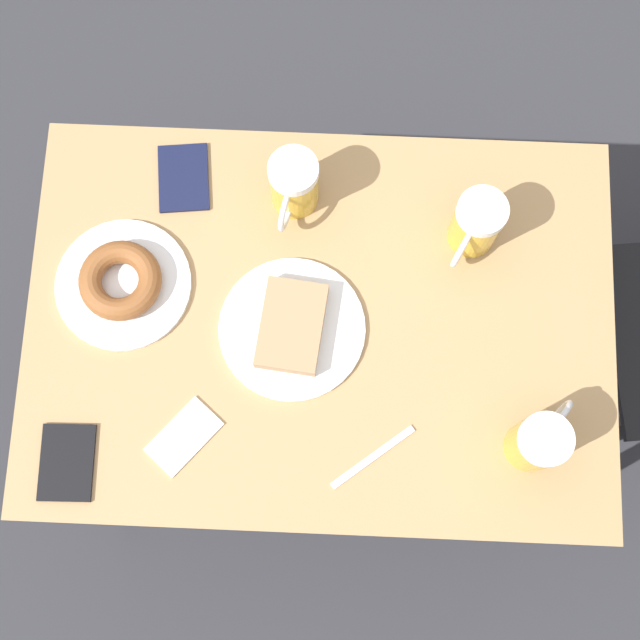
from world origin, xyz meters
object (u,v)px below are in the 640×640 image
(beer_mug_center, at_px, (539,441))
(napkin_folded, at_px, (184,437))
(beer_mug_right, at_px, (294,185))
(plate_with_cake, at_px, (292,328))
(passport_far_edge, at_px, (67,463))
(beer_mug_left, at_px, (476,224))
(passport_near_edge, at_px, (184,178))
(fork, at_px, (373,457))
(plate_with_donut, at_px, (122,282))

(beer_mug_center, bearing_deg, napkin_folded, -89.02)
(beer_mug_right, bearing_deg, plate_with_cake, 1.67)
(beer_mug_right, xyz_separation_m, passport_far_edge, (0.48, -0.35, -0.06))
(beer_mug_right, bearing_deg, napkin_folded, -20.89)
(plate_with_cake, bearing_deg, beer_mug_center, 65.88)
(beer_mug_left, distance_m, passport_near_edge, 0.52)
(beer_mug_center, xyz_separation_m, fork, (0.03, -0.26, -0.06))
(beer_mug_left, bearing_deg, passport_near_edge, -99.85)
(plate_with_donut, distance_m, passport_near_edge, 0.22)
(beer_mug_right, bearing_deg, beer_mug_center, 44.44)
(beer_mug_center, distance_m, napkin_folded, 0.58)
(plate_with_donut, height_order, passport_near_edge, plate_with_donut)
(plate_with_cake, distance_m, napkin_folded, 0.26)
(beer_mug_left, xyz_separation_m, beer_mug_center, (0.36, 0.10, 0.00))
(plate_with_cake, xyz_separation_m, passport_far_edge, (0.24, -0.36, -0.01))
(passport_near_edge, height_order, passport_far_edge, same)
(napkin_folded, bearing_deg, plate_with_cake, 138.18)
(plate_with_donut, relative_size, passport_near_edge, 1.74)
(plate_with_donut, relative_size, beer_mug_right, 1.80)
(plate_with_donut, bearing_deg, passport_far_edge, -11.92)
(beer_mug_right, bearing_deg, beer_mug_left, 79.39)
(fork, bearing_deg, passport_near_edge, -143.81)
(napkin_folded, height_order, passport_far_edge, passport_far_edge)
(plate_with_cake, relative_size, plate_with_donut, 1.07)
(beer_mug_right, relative_size, passport_near_edge, 0.96)
(beer_mug_center, distance_m, beer_mug_right, 0.58)
(beer_mug_center, relative_size, fork, 0.94)
(plate_with_donut, bearing_deg, beer_mug_left, 100.73)
(passport_near_edge, bearing_deg, fork, 36.19)
(beer_mug_left, relative_size, beer_mug_right, 1.00)
(beer_mug_left, height_order, beer_mug_center, same)
(beer_mug_center, xyz_separation_m, napkin_folded, (0.01, -0.57, -0.06))
(beer_mug_left, distance_m, beer_mug_right, 0.31)
(beer_mug_center, relative_size, napkin_folded, 0.95)
(plate_with_donut, bearing_deg, beer_mug_right, 120.76)
(plate_with_cake, bearing_deg, fork, 34.31)
(plate_with_donut, xyz_separation_m, passport_far_edge, (0.31, -0.06, -0.02))
(beer_mug_right, xyz_separation_m, fork, (0.45, 0.15, -0.06))
(fork, xyz_separation_m, passport_near_edge, (-0.48, -0.35, 0.00))
(napkin_folded, xyz_separation_m, fork, (0.02, 0.31, -0.00))
(beer_mug_center, bearing_deg, beer_mug_left, -164.47)
(plate_with_donut, bearing_deg, napkin_folded, 25.87)
(fork, bearing_deg, plate_with_donut, -122.29)
(beer_mug_left, bearing_deg, passport_far_edge, -57.60)
(beer_mug_right, relative_size, fork, 0.94)
(beer_mug_left, bearing_deg, beer_mug_center, 15.53)
(passport_far_edge, bearing_deg, beer_mug_left, 122.40)
(plate_with_cake, height_order, passport_near_edge, plate_with_cake)
(beer_mug_center, bearing_deg, fork, -83.31)
(fork, bearing_deg, beer_mug_center, 96.69)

